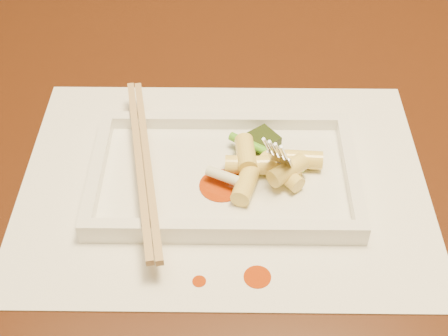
{
  "coord_description": "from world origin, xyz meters",
  "views": [
    {
      "loc": [
        -0.0,
        -0.58,
        1.2
      ],
      "look_at": [
        -0.01,
        -0.15,
        0.77
      ],
      "focal_mm": 50.0,
      "sensor_mm": 36.0,
      "label": 1
    }
  ],
  "objects_px": {
    "table": "(231,152)",
    "placemat": "(224,181)",
    "fork": "(300,106)",
    "plate_base": "(224,178)",
    "chopstick_a": "(139,162)"
  },
  "relations": [
    {
      "from": "table",
      "to": "placemat",
      "type": "xyz_separation_m",
      "value": [
        -0.01,
        -0.15,
        0.1
      ]
    },
    {
      "from": "plate_base",
      "to": "chopstick_a",
      "type": "bearing_deg",
      "value": 180.0
    },
    {
      "from": "table",
      "to": "plate_base",
      "type": "bearing_deg",
      "value": -92.92
    },
    {
      "from": "chopstick_a",
      "to": "plate_base",
      "type": "bearing_deg",
      "value": 0.0
    },
    {
      "from": "fork",
      "to": "table",
      "type": "bearing_deg",
      "value": 115.34
    },
    {
      "from": "table",
      "to": "placemat",
      "type": "distance_m",
      "value": 0.18
    },
    {
      "from": "placemat",
      "to": "table",
      "type": "bearing_deg",
      "value": 87.08
    },
    {
      "from": "placemat",
      "to": "fork",
      "type": "bearing_deg",
      "value": 14.42
    },
    {
      "from": "table",
      "to": "plate_base",
      "type": "distance_m",
      "value": 0.18
    },
    {
      "from": "plate_base",
      "to": "chopstick_a",
      "type": "xyz_separation_m",
      "value": [
        -0.08,
        0.0,
        0.02
      ]
    },
    {
      "from": "table",
      "to": "plate_base",
      "type": "relative_size",
      "value": 5.38
    },
    {
      "from": "table",
      "to": "placemat",
      "type": "height_order",
      "value": "placemat"
    },
    {
      "from": "plate_base",
      "to": "chopstick_a",
      "type": "distance_m",
      "value": 0.08
    },
    {
      "from": "placemat",
      "to": "fork",
      "type": "height_order",
      "value": "fork"
    },
    {
      "from": "table",
      "to": "placemat",
      "type": "bearing_deg",
      "value": -92.92
    }
  ]
}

